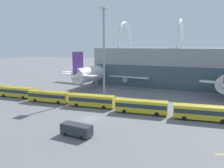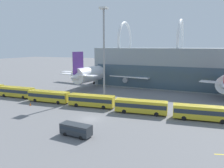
% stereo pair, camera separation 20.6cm
% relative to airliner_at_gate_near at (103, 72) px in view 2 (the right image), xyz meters
% --- Properties ---
extents(ground_plane, '(440.00, 440.00, 0.00)m').
position_rel_airliner_at_gate_near_xyz_m(ground_plane, '(16.94, -40.96, -5.30)').
color(ground_plane, slate).
extents(airliner_at_gate_near, '(42.34, 42.19, 13.98)m').
position_rel_airliner_at_gate_near_xyz_m(airliner_at_gate_near, '(0.00, 0.00, 0.00)').
color(airliner_at_gate_near, white).
rests_on(airliner_at_gate_near, ground_plane).
extents(shuttle_bus_1, '(12.46, 3.47, 3.20)m').
position_rel_airliner_at_gate_near_xyz_m(shuttle_bus_1, '(-14.81, -31.92, -3.42)').
color(shuttle_bus_1, gold).
rests_on(shuttle_bus_1, ground_plane).
extents(shuttle_bus_2, '(12.51, 3.80, 3.20)m').
position_rel_airliner_at_gate_near_xyz_m(shuttle_bus_2, '(-1.21, -32.81, -3.42)').
color(shuttle_bus_2, gold).
rests_on(shuttle_bus_2, ground_plane).
extents(shuttle_bus_3, '(12.55, 4.07, 3.20)m').
position_rel_airliner_at_gate_near_xyz_m(shuttle_bus_3, '(12.39, -32.22, -3.42)').
color(shuttle_bus_3, gold).
rests_on(shuttle_bus_3, ground_plane).
extents(shuttle_bus_4, '(12.55, 4.14, 3.20)m').
position_rel_airliner_at_gate_near_xyz_m(shuttle_bus_4, '(25.99, -32.52, -3.42)').
color(shuttle_bus_4, gold).
rests_on(shuttle_bus_4, ground_plane).
extents(shuttle_bus_5, '(12.56, 4.20, 3.20)m').
position_rel_airliner_at_gate_near_xyz_m(shuttle_bus_5, '(39.60, -31.94, -3.42)').
color(shuttle_bus_5, gold).
rests_on(shuttle_bus_5, ground_plane).
extents(service_van_foreground, '(5.92, 2.41, 2.18)m').
position_rel_airliner_at_gate_near_xyz_m(service_van_foreground, '(19.11, -50.04, -4.01)').
color(service_van_foreground, '#2D3338').
rests_on(service_van_foreground, ground_plane).
extents(floodlight_mast, '(2.35, 2.35, 27.76)m').
position_rel_airliner_at_gate_near_xyz_m(floodlight_mast, '(9.31, -18.08, 11.85)').
color(floodlight_mast, gray).
rests_on(floodlight_mast, ground_plane).
extents(lane_stripe_1, '(7.31, 2.06, 0.01)m').
position_rel_airliner_at_gate_near_xyz_m(lane_stripe_1, '(23.87, -31.87, -5.30)').
color(lane_stripe_1, yellow).
rests_on(lane_stripe_1, ground_plane).
extents(traffic_cone_0, '(0.55, 0.55, 0.78)m').
position_rel_airliner_at_gate_near_xyz_m(traffic_cone_0, '(-3.44, -37.82, -4.92)').
color(traffic_cone_0, black).
rests_on(traffic_cone_0, ground_plane).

